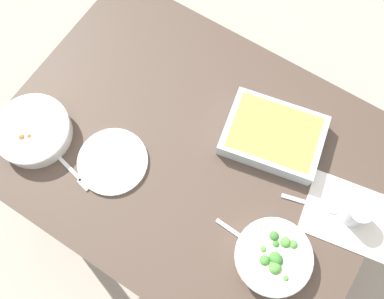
{
  "coord_description": "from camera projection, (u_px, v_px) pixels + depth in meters",
  "views": [
    {
      "loc": [
        0.24,
        -0.37,
        1.97
      ],
      "look_at": [
        0.0,
        0.0,
        0.74
      ],
      "focal_mm": 38.79,
      "sensor_mm": 36.0,
      "label": 1
    }
  ],
  "objects": [
    {
      "name": "ground_plane",
      "position": [
        192.0,
        201.0,
        2.01
      ],
      "size": [
        6.0,
        6.0,
        0.0
      ],
      "primitive_type": "plane",
      "color": "#B2A899"
    },
    {
      "name": "dining_table",
      "position": [
        192.0,
        158.0,
        1.39
      ],
      "size": [
        1.2,
        0.9,
        0.74
      ],
      "color": "#4C3D33",
      "rests_on": "ground_plane"
    },
    {
      "name": "placemat",
      "position": [
        352.0,
        216.0,
        1.24
      ],
      "size": [
        0.31,
        0.25,
        0.0
      ],
      "primitive_type": "cube",
      "rotation": [
        0.0,
        0.0,
        0.18
      ],
      "color": "silver",
      "rests_on": "dining_table"
    },
    {
      "name": "stew_bowl",
      "position": [
        33.0,
        131.0,
        1.3
      ],
      "size": [
        0.24,
        0.24,
        0.06
      ],
      "color": "white",
      "rests_on": "dining_table"
    },
    {
      "name": "broccoli_bowl",
      "position": [
        273.0,
        257.0,
        1.17
      ],
      "size": [
        0.22,
        0.22,
        0.07
      ],
      "color": "white",
      "rests_on": "dining_table"
    },
    {
      "name": "baking_dish",
      "position": [
        273.0,
        135.0,
        1.29
      ],
      "size": [
        0.34,
        0.28,
        0.06
      ],
      "color": "silver",
      "rests_on": "dining_table"
    },
    {
      "name": "drink_cup",
      "position": [
        356.0,
        214.0,
        1.2
      ],
      "size": [
        0.07,
        0.07,
        0.08
      ],
      "color": "#B2BCC6",
      "rests_on": "dining_table"
    },
    {
      "name": "side_plate",
      "position": [
        113.0,
        161.0,
        1.29
      ],
      "size": [
        0.22,
        0.22,
        0.01
      ],
      "primitive_type": "cylinder",
      "color": "silver",
      "rests_on": "dining_table"
    },
    {
      "name": "spoon_by_stew",
      "position": [
        44.0,
        143.0,
        1.31
      ],
      "size": [
        0.17,
        0.06,
        0.01
      ],
      "color": "silver",
      "rests_on": "dining_table"
    },
    {
      "name": "spoon_by_broccoli",
      "position": [
        249.0,
        242.0,
        1.21
      ],
      "size": [
        0.18,
        0.03,
        0.01
      ],
      "color": "silver",
      "rests_on": "dining_table"
    },
    {
      "name": "spoon_spare",
      "position": [
        318.0,
        206.0,
        1.24
      ],
      "size": [
        0.17,
        0.06,
        0.01
      ],
      "color": "silver",
      "rests_on": "dining_table"
    },
    {
      "name": "fork_on_table",
      "position": [
        74.0,
        172.0,
        1.28
      ],
      "size": [
        0.18,
        0.05,
        0.01
      ],
      "color": "silver",
      "rests_on": "dining_table"
    }
  ]
}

